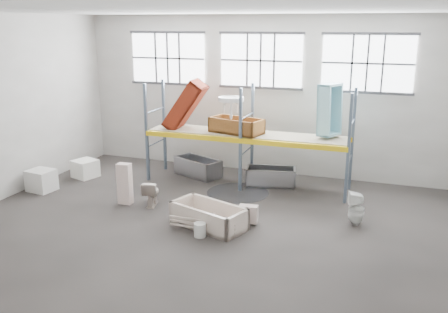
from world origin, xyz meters
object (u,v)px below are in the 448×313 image
at_px(toilet_beige, 151,193).
at_px(steel_tub_left, 198,167).
at_px(steel_tub_right, 271,176).
at_px(blue_tub_upright, 330,110).
at_px(toilet_white, 356,209).
at_px(bathtub_beige, 209,216).
at_px(carton_near, 41,180).
at_px(cistern_tall, 125,184).
at_px(bucket, 200,230).
at_px(rust_tub_flat, 236,125).

xyz_separation_m(toilet_beige, steel_tub_left, (0.17, 2.84, -0.07)).
height_order(steel_tub_right, blue_tub_upright, blue_tub_upright).
bearing_deg(toilet_white, bathtub_beige, -84.54).
height_order(bathtub_beige, steel_tub_right, steel_tub_right).
bearing_deg(carton_near, cistern_tall, -1.98).
relative_size(cistern_tall, steel_tub_left, 0.73).
height_order(steel_tub_left, carton_near, carton_near).
xyz_separation_m(cistern_tall, bucket, (2.70, -1.27, -0.40)).
relative_size(steel_tub_right, blue_tub_upright, 1.01).
distance_m(bathtub_beige, cistern_tall, 2.78).
distance_m(bathtub_beige, toilet_white, 3.56).
xyz_separation_m(toilet_white, steel_tub_right, (-2.68, 2.23, -0.15)).
distance_m(toilet_white, steel_tub_left, 5.64).
relative_size(steel_tub_left, bucket, 4.73).
bearing_deg(steel_tub_left, cistern_tall, -106.83).
relative_size(cistern_tall, toilet_white, 1.33).
distance_m(toilet_beige, steel_tub_right, 3.75).
distance_m(steel_tub_right, rust_tub_flat, 1.87).
bearing_deg(cistern_tall, toilet_beige, 7.10).
distance_m(steel_tub_left, blue_tub_upright, 4.59).
distance_m(steel_tub_right, blue_tub_upright, 2.68).
bearing_deg(bathtub_beige, blue_tub_upright, 76.41).
xyz_separation_m(rust_tub_flat, blue_tub_upright, (2.64, 0.29, 0.57)).
distance_m(rust_tub_flat, carton_near, 5.92).
bearing_deg(bucket, carton_near, 166.11).
height_order(steel_tub_left, rust_tub_flat, rust_tub_flat).
relative_size(rust_tub_flat, bucket, 4.82).
bearing_deg(carton_near, blue_tub_upright, 19.25).
height_order(toilet_white, rust_tub_flat, rust_tub_flat).
height_order(rust_tub_flat, carton_near, rust_tub_flat).
distance_m(bathtub_beige, toilet_beige, 2.11).
xyz_separation_m(cistern_tall, steel_tub_right, (3.33, 2.82, -0.29)).
height_order(toilet_beige, blue_tub_upright, blue_tub_upright).
xyz_separation_m(bathtub_beige, steel_tub_left, (-1.79, 3.63, 0.01)).
relative_size(bathtub_beige, steel_tub_left, 1.19).
bearing_deg(steel_tub_left, blue_tub_upright, -1.86).
height_order(bathtub_beige, rust_tub_flat, rust_tub_flat).
xyz_separation_m(toilet_white, steel_tub_left, (-5.11, 2.37, -0.14)).
xyz_separation_m(cistern_tall, rust_tub_flat, (2.32, 2.54, 1.26)).
distance_m(toilet_beige, blue_tub_upright, 5.43).
relative_size(toilet_beige, steel_tub_left, 0.45).
bearing_deg(toilet_beige, carton_near, -13.63).
bearing_deg(carton_near, rust_tub_flat, 25.28).
bearing_deg(blue_tub_upright, bucket, -118.86).
height_order(steel_tub_left, steel_tub_right, steel_tub_left).
bearing_deg(toilet_white, toilet_beige, -100.14).
bearing_deg(bathtub_beige, steel_tub_left, 135.77).
bearing_deg(blue_tub_upright, rust_tub_flat, -173.81).
distance_m(toilet_white, bucket, 3.80).
bearing_deg(blue_tub_upright, toilet_beige, -147.41).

